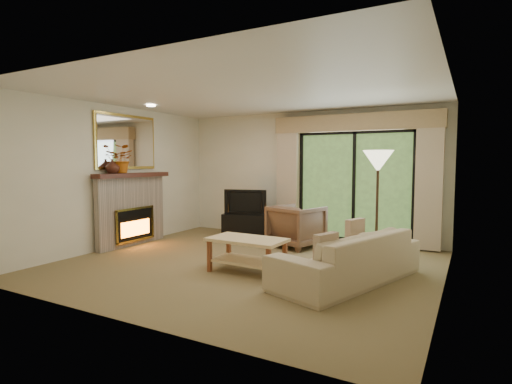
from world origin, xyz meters
The scene contains 22 objects.
floor centered at (0.00, 0.00, 0.00)m, with size 5.50×5.50×0.00m, color olive.
ceiling centered at (0.00, 0.00, 2.60)m, with size 5.50×5.50×0.00m, color silver.
wall_back centered at (0.00, 2.50, 1.30)m, with size 5.00×5.00×0.00m, color beige.
wall_front centered at (0.00, -2.50, 1.30)m, with size 5.00×5.00×0.00m, color beige.
wall_left centered at (-2.75, 0.00, 1.30)m, with size 5.00×5.00×0.00m, color beige.
wall_right centered at (2.75, 0.00, 1.30)m, with size 5.00×5.00×0.00m, color beige.
fireplace centered at (-2.63, 0.20, 0.69)m, with size 0.24×1.70×1.37m, color gray, non-canonical shape.
mirror centered at (-2.71, 0.20, 1.95)m, with size 0.07×1.45×1.02m, color #B7983D, non-canonical shape.
sliding_door centered at (1.00, 2.45, 1.10)m, with size 2.26×0.10×2.16m, color black, non-canonical shape.
curtain_left centered at (-0.35, 2.34, 1.20)m, with size 0.45×0.18×2.35m, color tan.
curtain_right centered at (2.35, 2.34, 1.20)m, with size 0.45×0.18×2.35m, color tan.
cornice centered at (1.00, 2.36, 2.32)m, with size 3.20×0.24×0.32m, color #A08259.
media_console centered at (-1.13, 1.95, 0.24)m, with size 0.97×0.44×0.48m, color black.
tv centered at (-1.13, 1.95, 0.74)m, with size 0.90×0.12×0.52m, color black.
armchair centered at (0.17, 1.55, 0.39)m, with size 0.83×0.86×0.78m, color brown.
sofa centered at (1.61, -0.12, 0.33)m, with size 2.27×0.89×0.66m, color tan.
pillow_near centered at (1.53, -0.78, 0.56)m, with size 0.10×0.37×0.37m, color brown.
pillow_far centered at (1.53, 0.53, 0.56)m, with size 0.10×0.38×0.38m, color brown.
coffee_table centered at (0.22, -0.37, 0.25)m, with size 1.09×0.60×0.49m, color #E8C184, non-canonical shape.
floor_lamp centered at (1.71, 1.17, 0.88)m, with size 0.47×0.47×1.76m, color beige, non-canonical shape.
vase centered at (-2.61, -0.25, 1.50)m, with size 0.25×0.25×0.26m, color #3F1C13.
branches centered at (-2.61, -0.02, 1.63)m, with size 0.46×0.40×0.52m, color #AA5110.
Camera 1 is at (3.03, -5.25, 1.59)m, focal length 28.00 mm.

